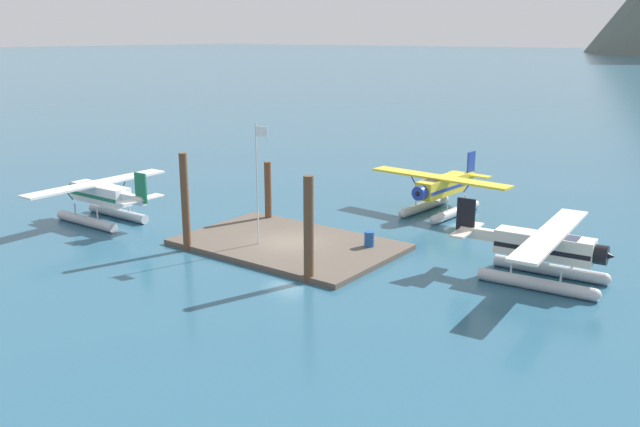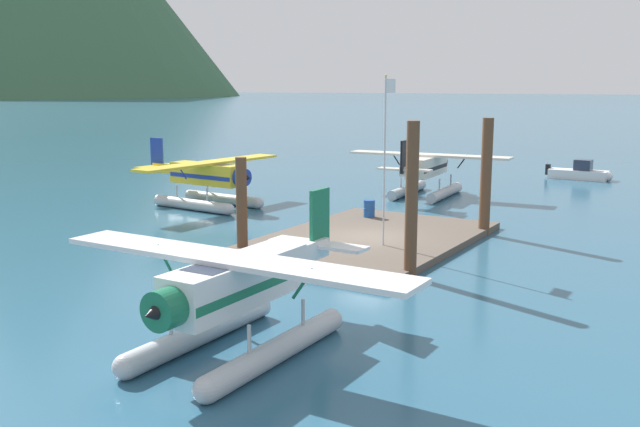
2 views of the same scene
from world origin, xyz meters
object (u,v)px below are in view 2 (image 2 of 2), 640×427
(flagpole, at_px, (386,142))
(seaplane_cream_stbd_fwd, at_px, (427,172))
(seaplane_yellow_bow_right, at_px, (207,180))
(seaplane_white_port_aft, at_px, (237,295))
(boat_white_open_se, at_px, (580,173))
(fuel_drum, at_px, (369,209))

(flagpole, distance_m, seaplane_cream_stbd_fwd, 16.05)
(seaplane_yellow_bow_right, relative_size, seaplane_white_port_aft, 1.01)
(boat_white_open_se, bearing_deg, seaplane_yellow_bow_right, 146.52)
(flagpole, relative_size, fuel_drum, 8.06)
(flagpole, height_order, seaplane_cream_stbd_fwd, flagpole)
(seaplane_white_port_aft, bearing_deg, boat_white_open_se, -0.66)
(flagpole, distance_m, seaplane_white_port_aft, 12.93)
(flagpole, bearing_deg, boat_white_open_se, -4.54)
(flagpole, relative_size, boat_white_open_se, 1.45)
(seaplane_cream_stbd_fwd, height_order, boat_white_open_se, seaplane_cream_stbd_fwd)
(seaplane_white_port_aft, distance_m, boat_white_open_se, 41.27)
(fuel_drum, relative_size, boat_white_open_se, 0.18)
(fuel_drum, bearing_deg, seaplane_white_port_aft, -163.41)
(flagpole, bearing_deg, seaplane_white_port_aft, -171.71)
(flagpole, height_order, fuel_drum, flagpole)
(seaplane_white_port_aft, height_order, boat_white_open_se, seaplane_white_port_aft)
(flagpole, bearing_deg, fuel_drum, 33.10)
(flagpole, height_order, seaplane_yellow_bow_right, flagpole)
(flagpole, distance_m, fuel_drum, 7.48)
(fuel_drum, distance_m, seaplane_white_port_aft, 18.57)
(fuel_drum, xyz_separation_m, seaplane_cream_stbd_fwd, (9.77, 0.95, 0.84))
(flagpole, bearing_deg, seaplane_yellow_bow_right, 70.98)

